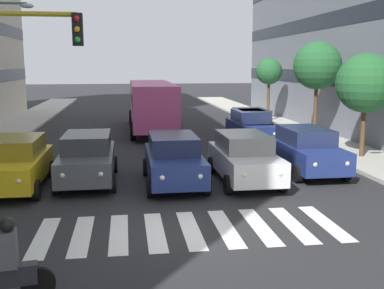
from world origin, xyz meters
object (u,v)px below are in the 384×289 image
car_1 (244,157)px  car_3 (87,158)px  car_0 (306,150)px  bus_behind_traffic (151,101)px  street_tree_1 (366,83)px  car_4 (16,163)px  street_tree_2 (317,66)px  street_tree_3 (269,72)px  car_2 (174,159)px  motorcycle_with_rider (6,269)px  car_row2_0 (251,126)px  car_row2_1 (252,124)px

car_1 → car_3: size_ratio=1.00×
car_0 → bus_behind_traffic: (5.25, -12.34, 0.97)m
car_0 → street_tree_1: street_tree_1 is taller
car_4 → car_3: bearing=-166.4°
street_tree_2 → street_tree_3: street_tree_2 is taller
car_2 → street_tree_1: street_tree_1 is taller
motorcycle_with_rider → street_tree_2: bearing=-127.8°
street_tree_1 → street_tree_3: size_ratio=1.01×
car_row2_0 → street_tree_1: bearing=126.6°
car_2 → motorcycle_with_rider: (3.72, 7.71, -0.24)m
street_tree_1 → car_row2_0: bearing=-53.4°
car_row2_0 → car_0: bearing=92.4°
car_3 → street_tree_3: 19.39m
car_0 → car_2: size_ratio=1.00×
street_tree_3 → car_row2_0: bearing=66.7°
street_tree_3 → street_tree_2: bearing=91.2°
bus_behind_traffic → street_tree_1: 13.56m
car_4 → motorcycle_with_rider: size_ratio=2.61×
car_2 → motorcycle_with_rider: size_ratio=2.61×
car_3 → street_tree_2: street_tree_2 is taller
car_0 → car_3: 8.24m
car_row2_0 → motorcycle_with_rider: (8.68, 15.70, -0.24)m
car_0 → car_row2_1: bearing=-90.0°
car_3 → motorcycle_with_rider: bearing=85.0°
car_4 → car_row2_1: 13.64m
car_1 → street_tree_3: 17.44m
car_0 → car_2: bearing=11.5°
motorcycle_with_rider → car_row2_0: bearing=-118.9°
car_1 → street_tree_2: bearing=-126.6°
car_2 → motorcycle_with_rider: 8.57m
car_1 → street_tree_2: (-6.12, -8.25, 3.17)m
car_0 → car_row2_0: size_ratio=1.00×
car_3 → car_4: 2.38m
car_row2_1 → street_tree_1: bearing=120.3°
car_2 → car_3: 3.07m
bus_behind_traffic → street_tree_1: street_tree_1 is taller
car_row2_1 → motorcycle_with_rider: 18.80m
car_2 → car_row2_0: size_ratio=1.00×
car_4 → motorcycle_with_rider: car_4 is taller
car_1 → street_tree_1: bearing=-153.3°
car_3 → car_row2_0: bearing=-137.6°
car_1 → car_4: 7.81m
car_2 → car_3: bearing=-13.6°
car_row2_0 → street_tree_3: size_ratio=1.00×
street_tree_2 → motorcycle_with_rider: bearing=52.2°
car_1 → motorcycle_with_rider: car_1 is taller
bus_behind_traffic → street_tree_3: bearing=-162.2°
car_0 → street_tree_3: 15.64m
car_0 → motorcycle_with_rider: (8.97, 8.78, -0.24)m
car_2 → street_tree_1: (-8.62, -3.05, 2.45)m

